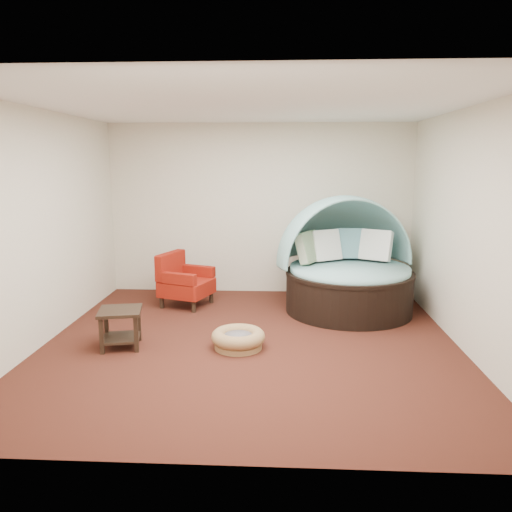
{
  "coord_description": "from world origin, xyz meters",
  "views": [
    {
      "loc": [
        0.37,
        -5.77,
        2.18
      ],
      "look_at": [
        0.03,
        0.6,
        0.97
      ],
      "focal_mm": 35.0,
      "sensor_mm": 36.0,
      "label": 1
    }
  ],
  "objects_px": {
    "canopy_daybed": "(347,258)",
    "red_armchair": "(184,281)",
    "side_table": "(121,323)",
    "pet_basket": "(238,339)"
  },
  "relations": [
    {
      "from": "canopy_daybed",
      "to": "side_table",
      "type": "xyz_separation_m",
      "value": [
        -2.86,
        -1.71,
        -0.49
      ]
    },
    {
      "from": "canopy_daybed",
      "to": "pet_basket",
      "type": "xyz_separation_m",
      "value": [
        -1.46,
        -1.67,
        -0.67
      ]
    },
    {
      "from": "canopy_daybed",
      "to": "side_table",
      "type": "relative_size",
      "value": 4.09
    },
    {
      "from": "pet_basket",
      "to": "red_armchair",
      "type": "bearing_deg",
      "value": 119.48
    },
    {
      "from": "pet_basket",
      "to": "side_table",
      "type": "relative_size",
      "value": 1.44
    },
    {
      "from": "side_table",
      "to": "red_armchair",
      "type": "bearing_deg",
      "value": 77.43
    },
    {
      "from": "red_armchair",
      "to": "side_table",
      "type": "distance_m",
      "value": 1.85
    },
    {
      "from": "canopy_daybed",
      "to": "red_armchair",
      "type": "distance_m",
      "value": 2.5
    },
    {
      "from": "canopy_daybed",
      "to": "pet_basket",
      "type": "relative_size",
      "value": 2.84
    },
    {
      "from": "canopy_daybed",
      "to": "red_armchair",
      "type": "bearing_deg",
      "value": 161.73
    }
  ]
}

